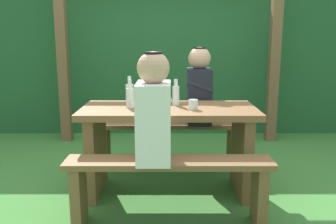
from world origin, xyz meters
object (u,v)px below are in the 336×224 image
object	(u,v)px
bench_far	(168,136)
bottle_center	(175,94)
bench_near	(168,179)
bottle_right	(129,97)
person_black_coat	(198,89)
bottle_left	(129,94)
picnic_table	(168,135)
person_white_shirt	(153,111)
cell_phone	(145,107)
drinking_glass	(192,105)

from	to	relation	value
bench_far	bottle_center	size ratio (longest dim) A/B	6.54
bench_near	bottle_right	xyz separation A→B (m)	(-0.31, 0.52, 0.48)
person_black_coat	bottle_center	size ratio (longest dim) A/B	3.36
bench_far	bottle_left	world-z (taller)	bottle_left
picnic_table	person_white_shirt	xyz separation A→B (m)	(-0.10, -0.53, 0.31)
person_white_shirt	cell_phone	size ratio (longest dim) A/B	5.14
drinking_glass	bottle_center	distance (m)	0.24
bench_near	bench_far	bearing A→B (deg)	90.00
bench_near	person_white_shirt	bearing A→B (deg)	178.11
drinking_glass	cell_phone	world-z (taller)	drinking_glass
bottle_center	cell_phone	xyz separation A→B (m)	(-0.24, -0.14, -0.08)
person_white_shirt	person_black_coat	distance (m)	1.14
picnic_table	person_white_shirt	distance (m)	0.62
bottle_left	cell_phone	world-z (taller)	bottle_left
bench_near	drinking_glass	world-z (taller)	drinking_glass
picnic_table	person_black_coat	distance (m)	0.68
bench_near	person_black_coat	xyz separation A→B (m)	(0.29, 1.07, 0.47)
bench_near	bottle_right	world-z (taller)	bottle_right
person_black_coat	picnic_table	bearing A→B (deg)	-118.14
person_black_coat	bottle_left	world-z (taller)	person_black_coat
bench_near	bottle_center	xyz separation A→B (m)	(0.06, 0.64, 0.48)
picnic_table	bottle_right	distance (m)	0.44
person_white_shirt	bottle_center	xyz separation A→B (m)	(0.16, 0.64, 0.01)
bottle_left	bench_far	bearing A→B (deg)	55.15
bench_near	person_black_coat	distance (m)	1.20
person_white_shirt	bottle_right	distance (m)	0.56
person_black_coat	drinking_glass	size ratio (longest dim) A/B	9.21
bench_near	drinking_glass	xyz separation A→B (m)	(0.19, 0.45, 0.43)
bench_far	bottle_center	bearing A→B (deg)	-82.29
bench_far	picnic_table	bearing A→B (deg)	-90.00
drinking_glass	bottle_right	bearing A→B (deg)	171.63
drinking_glass	cell_phone	size ratio (longest dim) A/B	0.56
picnic_table	person_black_coat	bearing A→B (deg)	61.86
person_black_coat	drinking_glass	distance (m)	0.63
person_black_coat	bench_near	bearing A→B (deg)	-104.93
bench_near	person_black_coat	bearing A→B (deg)	75.07
picnic_table	person_white_shirt	world-z (taller)	person_white_shirt
bench_near	cell_phone	world-z (taller)	cell_phone
bench_far	person_white_shirt	bearing A→B (deg)	-95.36
bench_near	bottle_center	bearing A→B (deg)	84.82
bottle_right	bottle_center	size ratio (longest dim) A/B	1.06
drinking_glass	bottle_center	size ratio (longest dim) A/B	0.36
cell_phone	bottle_center	bearing A→B (deg)	21.83
picnic_table	drinking_glass	size ratio (longest dim) A/B	17.92
bench_far	bottle_left	bearing A→B (deg)	-124.85
drinking_glass	bottle_left	distance (m)	0.54
picnic_table	bottle_right	xyz separation A→B (m)	(-0.31, -0.02, 0.32)
person_white_shirt	person_black_coat	bearing A→B (deg)	70.13
drinking_glass	bottle_center	xyz separation A→B (m)	(-0.13, 0.20, 0.05)
bench_near	bench_far	size ratio (longest dim) A/B	1.00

